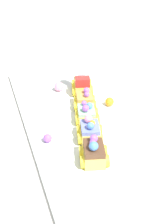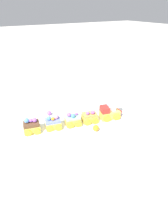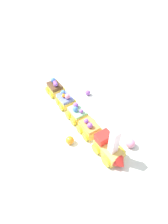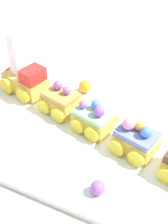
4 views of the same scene
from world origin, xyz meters
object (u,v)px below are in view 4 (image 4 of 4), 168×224
Objects in this scene: cake_car_caramel at (61,101)px; cake_car_mint at (94,118)px; gumball_orange at (85,86)px; cake_train_locomotive at (22,78)px; cake_car_blueberry at (136,140)px; gumball_purple at (98,188)px.

cake_car_mint is at bearing 179.73° from cake_car_caramel.
cake_train_locomotive is at bearing 22.57° from gumball_orange.
cake_car_blueberry reaches higher than gumball_purple.
gumball_orange is at bearing -24.36° from cake_car_blueberry.
cake_car_blueberry is (-0.16, 0.04, 0.00)m from cake_car_caramel.
cake_car_blueberry is 0.11m from gumball_purple.
cake_car_caramel reaches higher than gumball_orange.
gumball_purple is 0.84× the size of gumball_orange.
cake_car_mint reaches higher than gumball_orange.
cake_train_locomotive reaches higher than gumball_orange.
gumball_orange is (0.15, -0.12, -0.01)m from cake_car_blueberry.
cake_car_mint is 0.14m from gumball_purple.
cake_train_locomotive is 1.56× the size of cake_car_blueberry.
gumball_purple is at bearing 158.70° from cake_train_locomotive.
cake_car_mint is 2.92× the size of gumball_orange.
gumball_orange is (-0.02, -0.08, -0.01)m from cake_car_caramel.
cake_car_blueberry is (-0.09, 0.02, 0.00)m from cake_car_mint.
cake_train_locomotive reaches higher than cake_car_blueberry.
cake_car_caramel is 1.00× the size of cake_car_blueberry.
cake_train_locomotive is 1.56× the size of cake_car_mint.
cake_train_locomotive is at bearing 0.20° from cake_car_caramel.
cake_car_blueberry is at bearing 179.98° from cake_train_locomotive.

